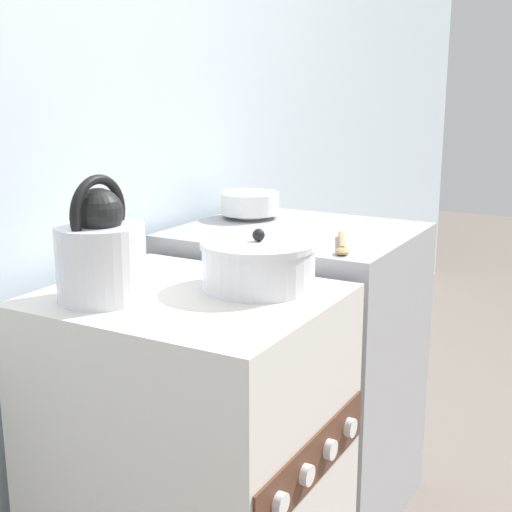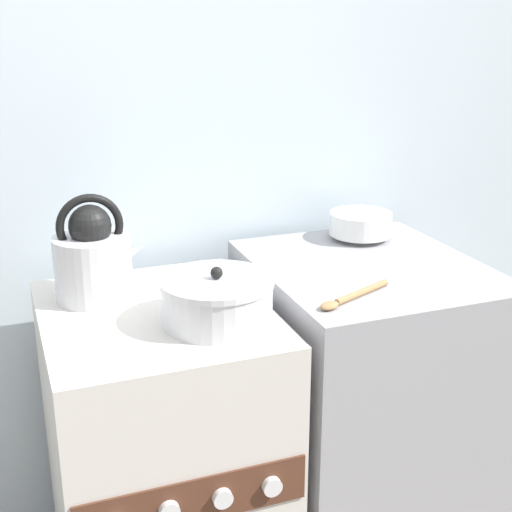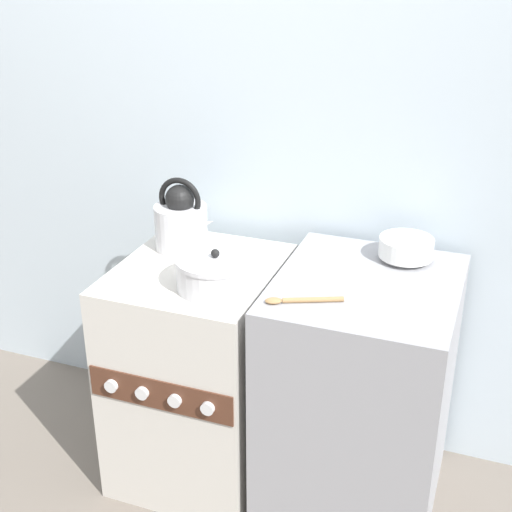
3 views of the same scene
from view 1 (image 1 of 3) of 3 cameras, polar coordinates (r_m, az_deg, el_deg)
name	(u,v)px [view 1 (image 1 of 3)]	position (r m, az deg, el deg)	size (l,w,h in m)	color
wall_back	(36,92)	(1.75, -17.18, 12.41)	(7.00, 0.06, 2.50)	silver
stove	(192,466)	(1.72, -5.15, -16.37)	(0.53, 0.63, 0.83)	beige
counter	(296,370)	(2.17, 3.21, -9.12)	(0.57, 0.64, 0.87)	#99999E
kettle	(101,251)	(1.52, -12.29, 0.36)	(0.23, 0.19, 0.26)	silver
cooking_pot	(259,264)	(1.58, 0.20, -0.67)	(0.26, 0.26, 0.13)	silver
enamel_bowl	(250,204)	(2.20, -0.49, 4.22)	(0.18, 0.18, 0.08)	white
wooden_spoon	(342,245)	(1.81, 6.87, 0.90)	(0.22, 0.12, 0.02)	#A37A4C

